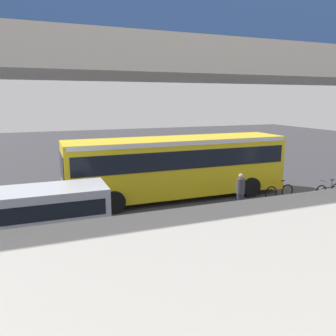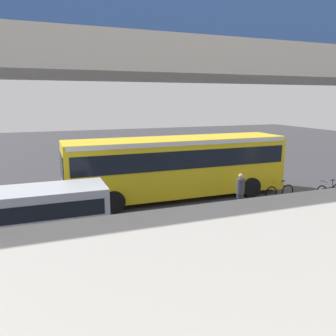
# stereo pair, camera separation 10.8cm
# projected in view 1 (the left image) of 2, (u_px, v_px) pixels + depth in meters

# --- Properties ---
(ground) EXTENTS (80.00, 80.00, 0.00)m
(ground) POSITION_uv_depth(u_px,v_px,m) (148.00, 193.00, 18.51)
(ground) COLOR #38383D
(city_bus) EXTENTS (11.54, 2.85, 3.15)m
(city_bus) POSITION_uv_depth(u_px,v_px,m) (178.00, 162.00, 17.34)
(city_bus) COLOR yellow
(city_bus) RESTS_ON ground
(parked_van) EXTENTS (4.80, 2.17, 2.05)m
(parked_van) POSITION_uv_depth(u_px,v_px,m) (38.00, 213.00, 11.74)
(parked_van) COLOR #B7BCC6
(parked_van) RESTS_ON ground
(bicycle_green) EXTENTS (1.77, 0.44, 0.96)m
(bicycle_green) POSITION_uv_depth(u_px,v_px,m) (323.00, 202.00, 15.67)
(bicycle_green) COLOR black
(bicycle_green) RESTS_ON ground
(bicycle_black) EXTENTS (1.77, 0.44, 0.96)m
(bicycle_black) POSITION_uv_depth(u_px,v_px,m) (329.00, 190.00, 17.64)
(bicycle_black) COLOR black
(bicycle_black) RESTS_ON ground
(bicycle_orange) EXTENTS (1.77, 0.44, 0.96)m
(bicycle_orange) POSITION_uv_depth(u_px,v_px,m) (279.00, 192.00, 17.42)
(bicycle_orange) COLOR black
(bicycle_orange) RESTS_ON ground
(pedestrian) EXTENTS (0.38, 0.38, 1.79)m
(pedestrian) POSITION_uv_depth(u_px,v_px,m) (240.00, 193.00, 15.35)
(pedestrian) COLOR #2D2D38
(pedestrian) RESTS_ON ground
(traffic_sign) EXTENTS (0.08, 0.60, 2.80)m
(traffic_sign) POSITION_uv_depth(u_px,v_px,m) (206.00, 147.00, 22.90)
(traffic_sign) COLOR slate
(traffic_sign) RESTS_ON ground
(lane_dash_leftmost) EXTENTS (2.00, 0.20, 0.01)m
(lane_dash_leftmost) POSITION_uv_depth(u_px,v_px,m) (248.00, 174.00, 23.26)
(lane_dash_leftmost) COLOR silver
(lane_dash_leftmost) RESTS_ON ground
(lane_dash_left) EXTENTS (2.00, 0.20, 0.01)m
(lane_dash_left) POSITION_uv_depth(u_px,v_px,m) (197.00, 179.00, 21.85)
(lane_dash_left) COLOR silver
(lane_dash_left) RESTS_ON ground
(lane_dash_centre) EXTENTS (2.00, 0.20, 0.01)m
(lane_dash_centre) POSITION_uv_depth(u_px,v_px,m) (138.00, 184.00, 20.44)
(lane_dash_centre) COLOR silver
(lane_dash_centre) RESTS_ON ground
(lane_dash_right) EXTENTS (2.00, 0.20, 0.01)m
(lane_dash_right) POSITION_uv_depth(u_px,v_px,m) (70.00, 190.00, 19.03)
(lane_dash_right) COLOR silver
(lane_dash_right) RESTS_ON ground
(pedestrian_overpass) EXTENTS (24.13, 2.60, 7.05)m
(pedestrian_overpass) POSITION_uv_depth(u_px,v_px,m) (317.00, 95.00, 6.89)
(pedestrian_overpass) COLOR #B2ADA5
(pedestrian_overpass) RESTS_ON ground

